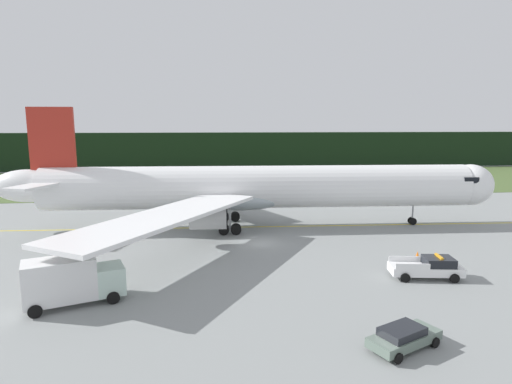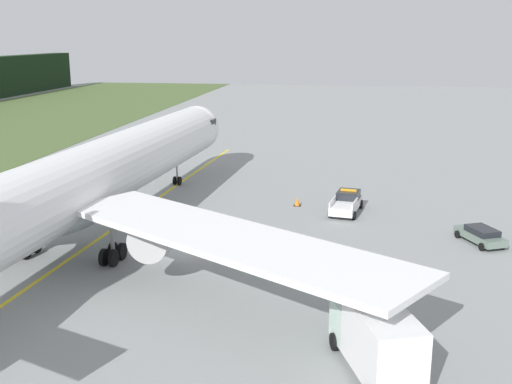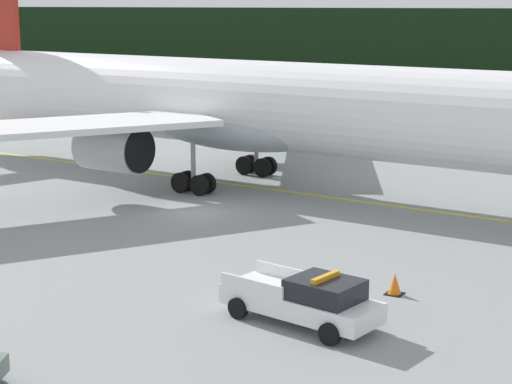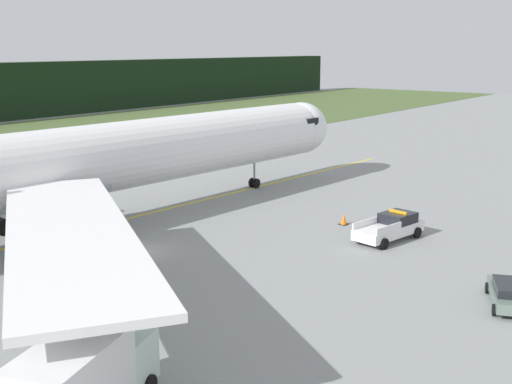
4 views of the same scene
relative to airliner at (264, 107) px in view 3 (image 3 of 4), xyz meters
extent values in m
plane|color=gray|center=(-0.27, -7.20, -4.88)|extent=(320.00, 320.00, 0.00)
cube|color=#495F30|center=(-0.27, 42.85, -4.86)|extent=(320.00, 44.80, 0.04)
cube|color=yellow|center=(0.81, -0.05, -4.87)|extent=(82.08, 5.25, 0.01)
cylinder|color=white|center=(0.81, -0.05, 0.15)|extent=(51.60, 8.24, 5.15)
ellipsoid|color=#A5B1B7|center=(-1.76, 0.11, -1.27)|extent=(12.92, 6.16, 2.83)
cube|color=white|center=(-7.71, 13.54, -0.50)|extent=(15.65, 24.13, 0.35)
cylinder|color=#A8A8A8|center=(-4.57, 7.90, -1.82)|extent=(3.96, 2.86, 2.63)
cylinder|color=black|center=(-2.62, 7.78, -1.82)|extent=(0.27, 2.43, 2.42)
cylinder|color=#A8A8A8|center=(-5.48, -7.29, -1.82)|extent=(3.96, 2.86, 2.63)
cylinder|color=black|center=(-3.54, -7.41, -1.82)|extent=(0.27, 2.43, 2.42)
cube|color=white|center=(-23.57, 4.96, 1.05)|extent=(4.54, 7.20, 0.28)
cylinder|color=gray|center=(-2.56, 3.51, -3.05)|extent=(0.28, 0.28, 2.45)
cylinder|color=black|center=(-1.88, 3.12, -4.28)|extent=(1.22, 0.37, 1.20)
cylinder|color=black|center=(-1.84, 3.82, -4.28)|extent=(1.22, 0.37, 1.20)
cylinder|color=black|center=(-3.28, 3.20, -4.28)|extent=(1.22, 0.37, 1.20)
cylinder|color=black|center=(-3.23, 3.90, -4.28)|extent=(1.22, 0.37, 1.20)
cylinder|color=gray|center=(-2.96, -3.18, -3.05)|extent=(0.28, 0.28, 2.45)
cylinder|color=black|center=(-2.24, -2.87, -4.28)|extent=(1.22, 0.37, 1.20)
cylinder|color=black|center=(-2.28, -3.57, -4.28)|extent=(1.22, 0.37, 1.20)
cylinder|color=black|center=(-3.64, -2.79, -4.28)|extent=(1.22, 0.37, 1.20)
cylinder|color=black|center=(-3.68, -3.48, -4.28)|extent=(1.22, 0.37, 1.20)
cube|color=white|center=(12.17, -19.11, -4.15)|extent=(6.00, 2.95, 0.70)
cube|color=black|center=(13.19, -19.28, -3.45)|extent=(2.57, 2.23, 0.70)
cube|color=white|center=(10.97, -17.93, -3.57)|extent=(2.73, 0.55, 0.45)
cube|color=white|center=(10.65, -19.85, -3.57)|extent=(2.73, 0.55, 0.45)
cube|color=orange|center=(13.19, -19.28, -3.02)|extent=(0.43, 1.45, 0.16)
cylinder|color=black|center=(14.26, -18.40, -4.50)|extent=(0.79, 0.36, 0.76)
cylinder|color=black|center=(13.92, -20.46, -4.50)|extent=(0.79, 0.36, 0.76)
cylinder|color=black|center=(10.41, -17.77, -4.50)|extent=(0.79, 0.36, 0.76)
cylinder|color=black|center=(10.07, -19.82, -4.50)|extent=(0.79, 0.36, 0.76)
cube|color=black|center=(13.90, -14.58, -4.86)|extent=(0.65, 0.65, 0.03)
cone|color=orange|center=(13.90, -14.58, -4.45)|extent=(0.50, 0.50, 0.79)
camera|label=1|loc=(-5.89, -50.27, 7.72)|focal=29.47mm
camera|label=2|loc=(-41.99, -19.30, 10.56)|focal=43.65mm
camera|label=3|loc=(25.25, -45.00, 6.01)|focal=61.76mm
camera|label=4|loc=(-28.13, -38.21, 8.28)|focal=46.07mm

